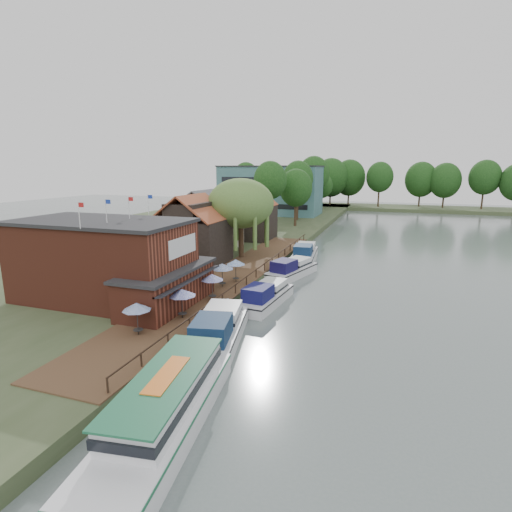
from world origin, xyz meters
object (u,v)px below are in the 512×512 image
(umbrella_4, at_px, (236,271))
(swan, at_px, (194,388))
(cottage_c, at_px, (252,214))
(umbrella_1, at_px, (182,303))
(pub, at_px, (122,261))
(cottage_b, at_px, (206,219))
(umbrella_3, at_px, (222,275))
(cruiser_0, at_px, (218,326))
(cottage_a, at_px, (192,230))
(hotel_block, at_px, (271,190))
(willow, at_px, (241,219))
(cruiser_2, at_px, (292,267))
(umbrella_2, at_px, (212,287))
(umbrella_0, at_px, (137,319))
(cruiser_3, at_px, (305,251))
(cruiser_1, at_px, (266,293))
(tour_boat, at_px, (163,406))

(umbrella_4, relative_size, swan, 5.40)
(cottage_c, height_order, umbrella_1, cottage_c)
(pub, height_order, cottage_b, cottage_b)
(pub, distance_m, umbrella_3, 9.68)
(cottage_b, distance_m, umbrella_1, 29.48)
(umbrella_1, xyz_separation_m, cruiser_0, (3.58, -1.14, -0.96))
(pub, bearing_deg, cottage_a, 93.81)
(cottage_a, bearing_deg, hotel_block, 97.13)
(cottage_a, relative_size, umbrella_4, 3.62)
(willow, xyz_separation_m, cruiser_2, (7.79, -3.51, -5.05))
(cottage_c, bearing_deg, cruiser_2, -57.20)
(cottage_b, height_order, umbrella_2, cottage_b)
(cottage_b, xyz_separation_m, umbrella_0, (9.71, -31.07, -2.96))
(umbrella_1, bearing_deg, cruiser_2, 77.29)
(umbrella_1, height_order, cruiser_3, umbrella_1)
(hotel_block, relative_size, cruiser_1, 2.66)
(cottage_b, relative_size, umbrella_2, 4.04)
(hotel_block, relative_size, cottage_b, 2.65)
(umbrella_3, height_order, cruiser_0, umbrella_3)
(willow, xyz_separation_m, cruiser_0, (7.16, -23.30, -4.88))
(cruiser_1, distance_m, cruiser_3, 19.57)
(cottage_b, bearing_deg, umbrella_0, -72.64)
(umbrella_2, bearing_deg, willow, 102.77)
(cottage_c, height_order, cruiser_0, cottage_c)
(umbrella_2, relative_size, cruiser_2, 0.25)
(pub, height_order, cottage_c, cottage_c)
(pub, height_order, cruiser_0, pub)
(cruiser_3, bearing_deg, cruiser_1, -94.30)
(cruiser_2, distance_m, swan, 26.35)
(cruiser_3, bearing_deg, swan, -93.90)
(cottage_c, bearing_deg, umbrella_3, -76.34)
(willow, relative_size, umbrella_3, 4.39)
(cottage_a, xyz_separation_m, swan, (13.06, -24.84, -5.03))
(umbrella_0, distance_m, cruiser_2, 23.26)
(cruiser_3, bearing_deg, umbrella_0, -105.13)
(umbrella_3, height_order, cruiser_1, umbrella_3)
(cruiser_2, bearing_deg, cruiser_1, -73.87)
(umbrella_3, bearing_deg, cruiser_2, 64.81)
(cottage_a, xyz_separation_m, cottage_c, (1.00, 19.00, 0.00))
(cottage_b, height_order, cruiser_2, cottage_b)
(tour_boat, bearing_deg, umbrella_4, 95.02)
(cruiser_1, bearing_deg, pub, -147.29)
(cruiser_1, relative_size, cruiser_2, 0.99)
(cottage_a, distance_m, cottage_b, 10.44)
(hotel_block, xyz_separation_m, tour_boat, (20.35, -84.50, -5.75))
(umbrella_2, distance_m, tour_boat, 16.93)
(umbrella_2, height_order, cruiser_1, umbrella_2)
(umbrella_0, bearing_deg, swan, -30.66)
(cottage_b, xyz_separation_m, swan, (16.06, -34.84, -5.03))
(cruiser_1, xyz_separation_m, swan, (0.65, -15.76, -0.93))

